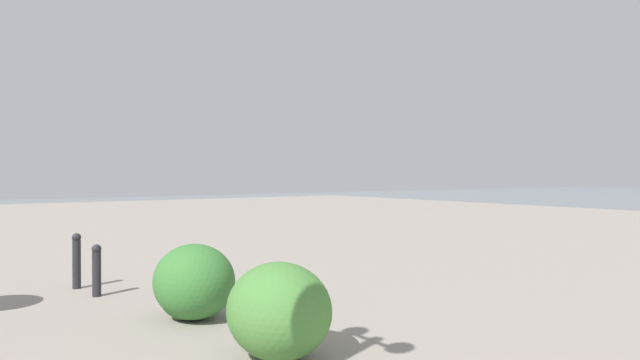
# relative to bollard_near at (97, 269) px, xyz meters

# --- Properties ---
(bollard_near) EXTENTS (0.13, 0.13, 0.73)m
(bollard_near) POSITION_rel_bollard_near_xyz_m (0.00, 0.00, 0.00)
(bollard_near) COLOR #232328
(bollard_near) RESTS_ON ground
(bollard_mid) EXTENTS (0.13, 0.13, 0.83)m
(bollard_mid) POSITION_rel_bollard_near_xyz_m (0.74, 0.11, 0.05)
(bollard_mid) COLOR #232328
(bollard_mid) RESTS_ON ground
(shrub_low) EXTENTS (1.06, 0.95, 0.90)m
(shrub_low) POSITION_rel_bollard_near_xyz_m (-3.73, -0.70, 0.07)
(shrub_low) COLOR #477F38
(shrub_low) RESTS_ON ground
(shrub_round) EXTENTS (1.04, 0.94, 0.89)m
(shrub_round) POSITION_rel_bollard_near_xyz_m (-1.94, -0.63, 0.06)
(shrub_round) COLOR #387533
(shrub_round) RESTS_ON ground
(shrub_wide) EXTENTS (0.72, 0.65, 0.61)m
(shrub_wide) POSITION_rel_bollard_near_xyz_m (-1.91, -0.56, -0.08)
(shrub_wide) COLOR #2D6628
(shrub_wide) RESTS_ON ground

